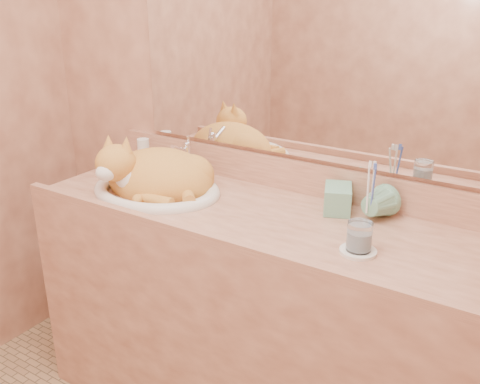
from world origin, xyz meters
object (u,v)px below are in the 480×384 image
Objects in this scene: vanity_counter at (253,321)px; water_glass at (359,236)px; cat at (154,173)px; toothbrush_cup at (369,208)px; sink_basin at (156,172)px; soap_dispenser at (339,191)px.

water_glass is at bearing -11.63° from vanity_counter.
water_glass is at bearing -19.02° from cat.
vanity_counter is 3.89× the size of cat.
vanity_counter is 0.60m from toothbrush_cup.
vanity_counter is at bearing 168.37° from water_glass.
vanity_counter is 14.70× the size of toothbrush_cup.
sink_basin reaches higher than water_glass.
cat is at bearing -178.70° from vanity_counter.
sink_basin is 4.49× the size of toothbrush_cup.
soap_dispenser reaches higher than cat.
vanity_counter is 0.62m from water_glass.
vanity_counter is at bearing -178.17° from soap_dispenser.
soap_dispenser is at bearing -3.44° from sink_basin.
cat reaches higher than water_glass.
sink_basin is at bearing -168.59° from toothbrush_cup.
vanity_counter is at bearing -12.74° from cat.
soap_dispenser is 1.81× the size of toothbrush_cup.
cat reaches higher than toothbrush_cup.
water_glass is (0.82, -0.07, -0.02)m from cat.
vanity_counter is 3.27× the size of sink_basin.
toothbrush_cup is at bearing -9.34° from soap_dispenser.
water_glass is (0.15, -0.19, -0.05)m from soap_dispenser.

